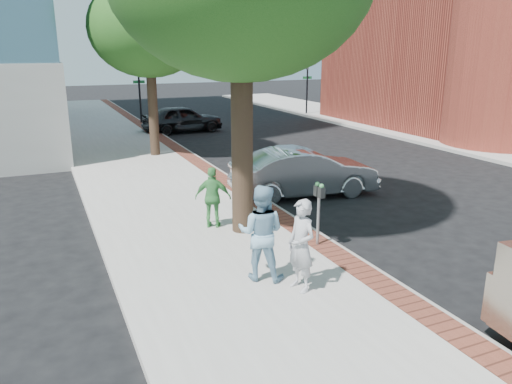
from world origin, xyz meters
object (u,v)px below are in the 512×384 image
person_gray (301,246)px  person_officer (261,233)px  sedan_silver (304,172)px  person_green (213,197)px  parking_meter (319,201)px  bg_car (183,119)px

person_gray → person_officer: person_officer is taller
person_gray → sedan_silver: bearing=139.9°
person_gray → person_green: person_gray is taller
parking_meter → bg_car: size_ratio=0.33×
sedan_silver → bg_car: sedan_silver is taller
parking_meter → person_officer: person_officer is taller
parking_meter → person_officer: 2.18m
person_green → bg_car: person_green is taller
person_gray → person_green: 3.92m
person_green → bg_car: bearing=-75.8°
person_gray → sedan_silver: person_gray is taller
bg_car → person_gray: bearing=166.4°
parking_meter → sedan_silver: bearing=64.9°
sedan_silver → person_officer: bearing=149.5°
person_officer → sedan_silver: (3.82, 5.16, -0.34)m
person_green → sedan_silver: bearing=-124.6°
bg_car → person_officer: bearing=164.7°
person_officer → sedan_silver: 6.43m
parking_meter → sedan_silver: size_ratio=0.32×
person_green → person_officer: bearing=115.1°
person_gray → parking_meter: bearing=130.9°
person_officer → bg_car: (3.78, 19.01, -0.34)m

